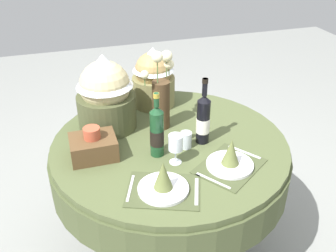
% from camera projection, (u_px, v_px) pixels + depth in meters
% --- Properties ---
extents(ground, '(8.00, 8.00, 0.00)m').
position_uv_depth(ground, '(169.00, 238.00, 2.54)').
color(ground, gray).
extents(dining_table, '(1.35, 1.35, 0.77)m').
position_uv_depth(dining_table, '(170.00, 162.00, 2.23)').
color(dining_table, '#4C5633').
rests_on(dining_table, ground).
extents(place_setting_left, '(0.41, 0.37, 0.16)m').
position_uv_depth(place_setting_left, '(163.00, 183.00, 1.76)').
color(place_setting_left, '#41492B').
rests_on(place_setting_left, dining_table).
extents(place_setting_right, '(0.43, 0.41, 0.16)m').
position_uv_depth(place_setting_right, '(230.00, 159.00, 1.92)').
color(place_setting_right, '#41492B').
rests_on(place_setting_right, dining_table).
extents(flower_vase, '(0.22, 0.16, 0.48)m').
position_uv_depth(flower_vase, '(161.00, 95.00, 2.20)').
color(flower_vase, '#47331E').
rests_on(flower_vase, dining_table).
extents(wine_bottle_left, '(0.07, 0.07, 0.36)m').
position_uv_depth(wine_bottle_left, '(157.00, 131.00, 1.97)').
color(wine_bottle_left, '#194223').
rests_on(wine_bottle_left, dining_table).
extents(wine_bottle_right, '(0.07, 0.07, 0.38)m').
position_uv_depth(wine_bottle_right, '(203.00, 119.00, 2.08)').
color(wine_bottle_right, black).
rests_on(wine_bottle_right, dining_table).
extents(wine_glass_left, '(0.07, 0.07, 0.16)m').
position_uv_depth(wine_glass_left, '(176.00, 143.00, 1.92)').
color(wine_glass_left, silver).
rests_on(wine_glass_left, dining_table).
extents(tumbler_near_right, '(0.06, 0.06, 0.09)m').
position_uv_depth(tumbler_near_right, '(186.00, 140.00, 2.08)').
color(tumbler_near_right, silver).
rests_on(tumbler_near_right, dining_table).
extents(gift_tub_back_left, '(0.34, 0.34, 0.45)m').
position_uv_depth(gift_tub_back_left, '(105.00, 91.00, 2.18)').
color(gift_tub_back_left, '#474C2D').
rests_on(gift_tub_back_left, dining_table).
extents(gift_tub_back_centre, '(0.28, 0.28, 0.39)m').
position_uv_depth(gift_tub_back_centre, '(153.00, 75.00, 2.45)').
color(gift_tub_back_centre, olive).
rests_on(gift_tub_back_centre, dining_table).
extents(woven_basket_side_left, '(0.24, 0.19, 0.17)m').
position_uv_depth(woven_basket_side_left, '(93.00, 146.00, 2.00)').
color(woven_basket_side_left, brown).
rests_on(woven_basket_side_left, dining_table).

